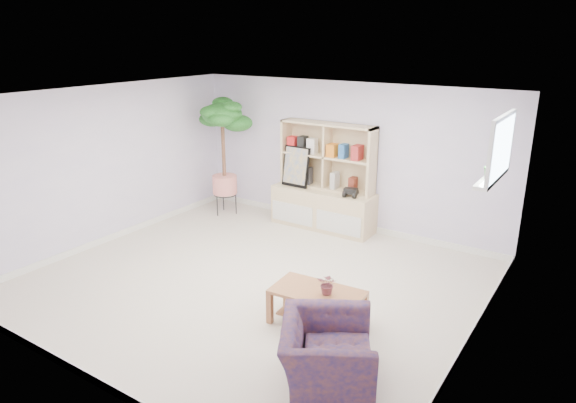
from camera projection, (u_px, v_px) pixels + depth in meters
The scene contains 14 objects.
floor at pixel (254, 281), 6.75m from camera, with size 5.50×5.00×0.01m, color beige.
ceiling at pixel (250, 97), 6.01m from camera, with size 5.50×5.00×0.01m, color silver.
walls at pixel (252, 194), 6.38m from camera, with size 5.51×5.01×2.40m.
baseboard at pixel (254, 278), 6.74m from camera, with size 5.50×5.00×0.10m, color white, non-canonical shape.
window at pixel (502, 148), 5.18m from camera, with size 0.10×0.98×0.68m, color white, non-canonical shape.
window_sill at pixel (492, 178), 5.31m from camera, with size 0.14×1.00×0.04m, color white.
storage_unit at pixel (324, 177), 8.38m from camera, with size 1.75×0.59×1.75m, color tan, non-canonical shape.
poster at pixel (296, 167), 8.55m from camera, with size 0.49×0.11×0.67m, color yellow, non-canonical shape.
toy_truck at pixel (351, 192), 8.07m from camera, with size 0.30×0.20×0.16m, color black, non-canonical shape.
coffee_table at pixel (317, 307), 5.70m from camera, with size 1.00×0.55×0.41m, color brown, non-canonical shape.
table_plant at pixel (328, 284), 5.53m from camera, with size 0.22×0.19×0.24m, color #1C4920.
floor_tree at pixel (224, 158), 9.00m from camera, with size 0.76×0.76×2.07m, color #144212, non-canonical shape.
armchair at pixel (327, 350), 4.68m from camera, with size 0.95×0.83×0.71m, color navy.
sill_plant at pixel (491, 166), 5.20m from camera, with size 0.14×0.11×0.25m, color #144212.
Camera 1 is at (3.72, -4.84, 3.10)m, focal length 32.00 mm.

